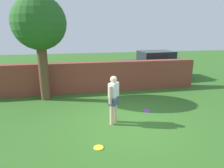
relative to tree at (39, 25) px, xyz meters
The scene contains 7 objects.
ground_plane 5.22m from the tree, 45.31° to the right, with size 40.00×40.00×0.00m, color #336623.
brick_wall 2.93m from the tree, 27.91° to the left, with size 12.11×0.50×1.48m, color brown.
tree is the anchor object (origin of this frame).
person 4.49m from the tree, 49.22° to the right, with size 0.40×0.44×1.62m.
car 7.26m from the tree, 23.25° to the left, with size 4.32×2.17×1.72m.
frisbee_purple 5.53m from the tree, 28.99° to the right, with size 0.27×0.27×0.02m, color purple.
frisbee_yellow 5.64m from the tree, 66.65° to the right, with size 0.27×0.27×0.02m, color yellow.
Camera 1 is at (-1.59, -5.98, 3.06)m, focal length 32.11 mm.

